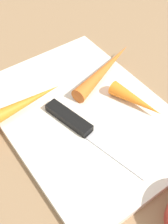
{
  "coord_description": "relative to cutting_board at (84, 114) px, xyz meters",
  "views": [
    {
      "loc": [
        -0.27,
        0.19,
        0.39
      ],
      "look_at": [
        0.0,
        0.0,
        0.01
      ],
      "focal_mm": 47.56,
      "sensor_mm": 36.0,
      "label": 1
    }
  ],
  "objects": [
    {
      "name": "ground_plane",
      "position": [
        0.0,
        0.0,
        -0.01
      ],
      "size": [
        1.4,
        1.4,
        0.0
      ],
      "primitive_type": "plane",
      "color": "#8C6D4C"
    },
    {
      "name": "knife",
      "position": [
        -0.01,
        0.03,
        0.01
      ],
      "size": [
        0.2,
        0.06,
        0.01
      ],
      "rotation": [
        0.0,
        0.0,
        3.36
      ],
      "color": "#B7B7BC",
      "rests_on": "cutting_board"
    },
    {
      "name": "cutting_board",
      "position": [
        0.0,
        0.0,
        0.0
      ],
      "size": [
        0.36,
        0.26,
        0.01
      ],
      "primitive_type": "cube",
      "color": "silver",
      "rests_on": "ground_plane"
    },
    {
      "name": "carrot_shortest",
      "position": [
        -0.04,
        -0.08,
        0.02
      ],
      "size": [
        0.1,
        0.05,
        0.03
      ],
      "primitive_type": "cone",
      "rotation": [
        0.0,
        1.57,
        3.4
      ],
      "color": "orange",
      "rests_on": "cutting_board"
    },
    {
      "name": "carrot_medium",
      "position": [
        0.06,
        0.09,
        0.02
      ],
      "size": [
        0.03,
        0.17,
        0.03
      ],
      "primitive_type": "cone",
      "rotation": [
        0.0,
        1.57,
        4.74
      ],
      "color": "orange",
      "rests_on": "cutting_board"
    },
    {
      "name": "carrot_longest",
      "position": [
        0.05,
        -0.09,
        0.02
      ],
      "size": [
        0.08,
        0.17,
        0.03
      ],
      "primitive_type": "cone",
      "rotation": [
        0.0,
        1.57,
        5.06
      ],
      "color": "orange",
      "rests_on": "cutting_board"
    }
  ]
}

